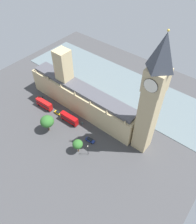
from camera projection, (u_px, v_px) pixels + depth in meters
name	position (u px, v px, depth m)	size (l,w,h in m)	color
ground_plane	(81.00, 110.00, 118.81)	(137.46, 137.46, 0.00)	#424244
river_thames	(115.00, 83.00, 135.84)	(35.84, 123.71, 0.25)	slate
parliament_building	(80.00, 96.00, 114.44)	(11.38, 67.46, 31.72)	tan
clock_tower	(151.00, 99.00, 81.38)	(7.85, 7.85, 57.17)	tan
double_decker_bus_trailing	(44.00, 104.00, 118.58)	(3.06, 10.61, 4.75)	red
car_yellow_cab_midblock	(58.00, 113.00, 116.41)	(1.97, 4.17, 1.74)	gold
double_decker_bus_corner	(69.00, 118.00, 110.97)	(2.98, 10.59, 4.75)	#B20C0F
car_blue_under_trees	(90.00, 140.00, 103.52)	(2.26, 4.85, 1.74)	navy
pedestrian_far_end	(82.00, 123.00, 111.26)	(0.58, 0.67, 1.70)	#336B60
pedestrian_leading	(43.00, 97.00, 125.42)	(0.53, 0.62, 1.65)	black
plane_tree_near_tower	(47.00, 121.00, 104.18)	(6.72, 6.72, 9.55)	brown
plane_tree_by_river_gate	(78.00, 144.00, 96.21)	(4.76, 4.76, 7.53)	brown
street_lamp_opposite_hall	(88.00, 148.00, 95.56)	(0.56, 0.56, 6.76)	black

